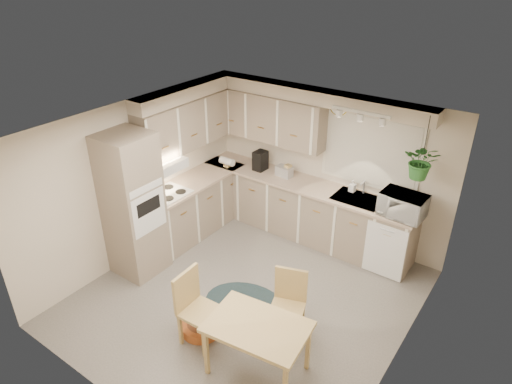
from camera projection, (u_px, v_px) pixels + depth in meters
floor at (247, 297)px, 6.20m from camera, size 4.20×4.20×0.00m
ceiling at (245, 130)px, 5.07m from camera, size 4.20×4.20×0.00m
wall_back at (326, 164)px, 7.14m from camera, size 4.00×0.04×2.40m
wall_front at (109, 322)px, 4.12m from camera, size 4.00×0.04×2.40m
wall_left at (136, 180)px, 6.65m from camera, size 0.04×4.20×2.40m
wall_right at (405, 282)px, 4.61m from camera, size 0.04×4.20×2.40m
base_cab_left at (195, 206)px, 7.48m from camera, size 0.60×1.85×0.90m
base_cab_back at (303, 210)px, 7.38m from camera, size 3.60×0.60×0.90m
counter_left at (194, 181)px, 7.26m from camera, size 0.64×1.89×0.04m
counter_back at (304, 184)px, 7.16m from camera, size 3.64×0.64×0.04m
oven_stack at (133, 206)px, 6.29m from camera, size 0.65×0.65×2.10m
wall_oven_face at (149, 213)px, 6.13m from camera, size 0.02×0.56×0.58m
upper_cab_left at (189, 123)px, 6.99m from camera, size 0.35×2.00×0.75m
upper_cab_back at (267, 117)px, 7.24m from camera, size 2.00×0.35×0.75m
soffit_left at (186, 92)px, 6.78m from camera, size 0.30×2.00×0.20m
soffit_back at (314, 96)px, 6.62m from camera, size 3.60×0.30×0.20m
cooktop at (168, 194)px, 6.83m from camera, size 0.52×0.58×0.02m
range_hood at (165, 166)px, 6.62m from camera, size 0.40×0.60×0.14m
window_blinds at (370, 151)px, 6.58m from camera, size 1.40×0.02×1.00m
window_frame at (371, 151)px, 6.58m from camera, size 1.50×0.02×1.10m
sink at (357, 201)px, 6.71m from camera, size 0.70×0.48×0.10m
dishwasher_front at (384, 251)px, 6.41m from camera, size 0.58×0.02×0.83m
track_light_bar at (361, 112)px, 5.86m from camera, size 0.80×0.04×0.04m
wall_clock at (339, 106)px, 6.59m from camera, size 0.30×0.03×0.30m
dining_table at (257, 348)px, 4.96m from camera, size 1.14×0.83×0.67m
chair_left at (201, 310)px, 5.29m from camera, size 0.46×0.46×0.94m
chair_back at (287, 308)px, 5.37m from camera, size 0.52×0.52×0.88m
braided_rug at (245, 303)px, 6.08m from camera, size 1.24×1.03×0.01m
pet_bed at (202, 326)px, 5.63m from camera, size 0.51×0.51×0.12m
microwave at (403, 203)px, 6.18m from camera, size 0.62×0.36×0.41m
soap_bottle at (352, 189)px, 6.86m from camera, size 0.10×0.20×0.09m
hanging_plant at (421, 165)px, 5.82m from camera, size 0.51×0.55×0.38m
coffee_maker at (260, 161)px, 7.51m from camera, size 0.19×0.23×0.32m
toaster at (284, 171)px, 7.33m from camera, size 0.28×0.18×0.16m
knife_block at (288, 171)px, 7.32m from camera, size 0.11×0.11×0.20m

